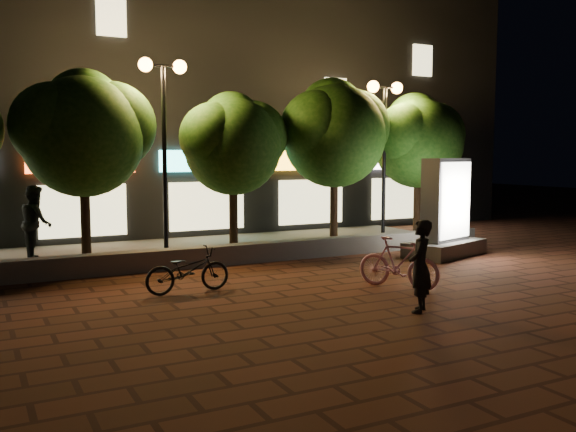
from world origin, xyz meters
TOP-DOWN VIEW (x-y plane):
  - ground at (0.00, 0.00)m, footprint 80.00×80.00m
  - retaining_wall at (0.00, 4.00)m, footprint 16.00×0.45m
  - sidewalk at (0.00, 6.50)m, footprint 16.00×5.00m
  - building_block at (-0.01, 12.99)m, footprint 28.00×8.12m
  - tree_left at (-3.45, 5.46)m, footprint 3.60×3.00m
  - tree_mid at (0.55, 5.46)m, footprint 3.24×2.70m
  - tree_right at (3.86, 5.46)m, footprint 3.72×3.10m
  - tree_far_right at (7.05, 5.46)m, footprint 3.48×2.90m
  - street_lamp_left at (-1.50, 5.20)m, footprint 1.26×0.36m
  - street_lamp_right at (5.50, 5.20)m, footprint 1.26×0.36m
  - ad_kiosk at (5.66, 2.52)m, footprint 2.76×1.97m
  - scooter_pink at (1.90, -0.31)m, footprint 1.34×1.79m
  - rider at (1.01, -2.09)m, footprint 0.71×0.70m
  - scooter_parked at (-2.18, 1.29)m, footprint 1.78×0.67m
  - pedestrian at (-4.56, 6.61)m, footprint 0.78×0.98m

SIDE VIEW (x-z plane):
  - ground at x=0.00m, z-range 0.00..0.00m
  - sidewalk at x=0.00m, z-range 0.00..0.08m
  - retaining_wall at x=0.00m, z-range 0.00..0.50m
  - scooter_parked at x=-2.18m, z-range 0.00..0.93m
  - scooter_pink at x=1.90m, z-range 0.00..1.07m
  - rider at x=1.01m, z-range 0.00..1.66m
  - pedestrian at x=-4.56m, z-range 0.08..2.02m
  - ad_kiosk at x=5.66m, z-range -0.26..2.44m
  - tree_mid at x=0.55m, z-range 0.97..5.47m
  - tree_far_right at x=7.05m, z-range 0.99..5.75m
  - tree_left at x=-3.45m, z-range 1.00..5.89m
  - tree_right at x=3.86m, z-range 1.03..6.10m
  - street_lamp_right at x=5.50m, z-range 1.40..6.38m
  - street_lamp_left at x=-1.50m, z-range 1.44..6.62m
  - building_block at x=-0.01m, z-range -0.65..10.65m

